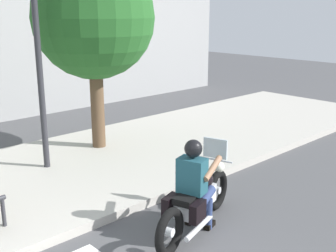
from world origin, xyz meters
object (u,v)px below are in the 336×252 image
object	(u,v)px
motorcycle	(196,201)
rider	(194,179)
tree_near_rack	(94,19)
street_lamp	(38,53)

from	to	relation	value
motorcycle	rider	world-z (taller)	rider
motorcycle	tree_near_rack	bearing A→B (deg)	75.99
motorcycle	tree_near_rack	xyz separation A→B (m)	(1.01, 4.05, 2.57)
rider	tree_near_rack	distance (m)	4.75
tree_near_rack	motorcycle	bearing A→B (deg)	-104.01
street_lamp	tree_near_rack	bearing A→B (deg)	14.54
rider	street_lamp	distance (m)	4.02
motorcycle	rider	bearing A→B (deg)	-165.55
motorcycle	street_lamp	distance (m)	4.18
rider	street_lamp	xyz separation A→B (m)	(-0.46, 3.67, 1.59)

